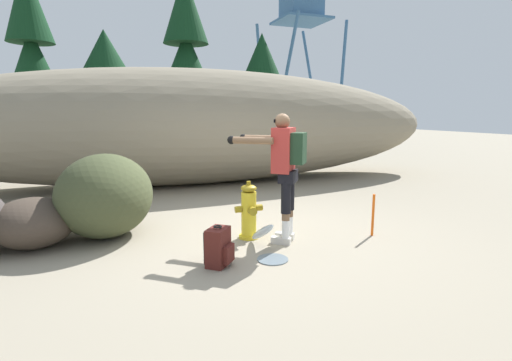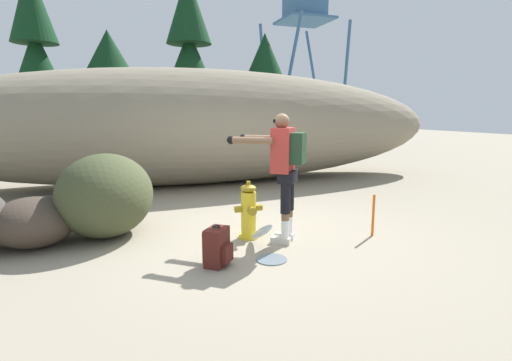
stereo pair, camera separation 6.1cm
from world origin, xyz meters
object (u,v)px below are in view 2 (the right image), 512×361
object	(u,v)px
watchtower	(305,5)
survey_stake	(373,215)
spare_backpack	(217,247)
boulder_outlier	(34,222)
fire_hydrant	(249,212)
boulder_small	(45,218)
utility_worker	(283,162)
boulder_large	(106,195)

from	to	relation	value
watchtower	survey_stake	bearing A→B (deg)	-112.51
spare_backpack	boulder_outlier	distance (m)	2.55
fire_hydrant	boulder_small	distance (m)	3.07
boulder_outlier	watchtower	bearing A→B (deg)	52.11
survey_stake	boulder_outlier	bearing A→B (deg)	165.63
utility_worker	boulder_outlier	xyz separation A→B (m)	(-3.12, 0.93, -0.77)
spare_backpack	utility_worker	bearing A→B (deg)	65.66
boulder_outlier	watchtower	distance (m)	18.38
fire_hydrant	boulder_large	distance (m)	2.02
boulder_outlier	survey_stake	world-z (taller)	boulder_outlier
utility_worker	boulder_large	bearing A→B (deg)	12.80
boulder_large	boulder_outlier	bearing A→B (deg)	-170.77
boulder_outlier	boulder_small	bearing A→B (deg)	89.76
fire_hydrant	boulder_outlier	bearing A→B (deg)	167.04
utility_worker	boulder_large	size ratio (longest dim) A/B	1.14
spare_backpack	watchtower	world-z (taller)	watchtower
spare_backpack	survey_stake	size ratio (longest dim) A/B	0.78
boulder_large	watchtower	size ratio (longest dim) A/B	0.16
utility_worker	boulder_small	distance (m)	3.65
boulder_large	spare_backpack	bearing A→B (deg)	-52.65
watchtower	survey_stake	size ratio (longest dim) A/B	15.60
fire_hydrant	boulder_outlier	world-z (taller)	fire_hydrant
boulder_small	survey_stake	xyz separation A→B (m)	(4.42, -1.86, 0.11)
survey_stake	boulder_small	bearing A→B (deg)	157.14
spare_backpack	boulder_small	xyz separation A→B (m)	(-2.10, 2.17, -0.03)
fire_hydrant	survey_stake	world-z (taller)	fire_hydrant
watchtower	utility_worker	bearing A→B (deg)	-117.05
spare_backpack	watchtower	size ratio (longest dim) A/B	0.05
fire_hydrant	spare_backpack	xyz separation A→B (m)	(-0.64, -0.81, -0.16)
utility_worker	boulder_outlier	world-z (taller)	utility_worker
spare_backpack	survey_stake	xyz separation A→B (m)	(2.32, 0.31, 0.08)
fire_hydrant	spare_backpack	world-z (taller)	fire_hydrant
boulder_small	utility_worker	bearing A→B (deg)	-28.02
fire_hydrant	watchtower	world-z (taller)	watchtower
boulder_outlier	survey_stake	size ratio (longest dim) A/B	1.82
spare_backpack	survey_stake	bearing A→B (deg)	46.67
boulder_large	boulder_outlier	distance (m)	0.94
boulder_outlier	boulder_large	bearing A→B (deg)	9.23
fire_hydrant	boulder_large	bearing A→B (deg)	157.27
spare_backpack	boulder_large	distance (m)	2.03
fire_hydrant	utility_worker	xyz separation A→B (m)	(0.38, -0.30, 0.72)
watchtower	fire_hydrant	bearing A→B (deg)	-118.75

